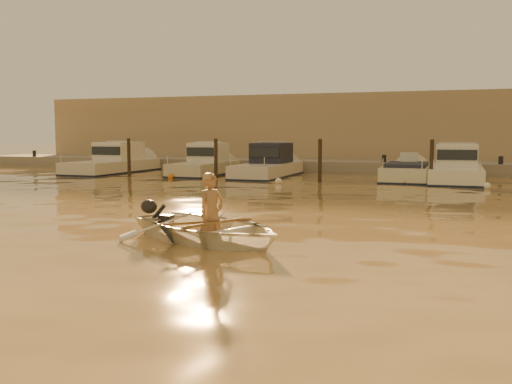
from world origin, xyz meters
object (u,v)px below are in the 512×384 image
at_px(moored_boat_2, 268,165).
at_px(moored_boat_4, 457,168).
at_px(moored_boat_0, 113,162).
at_px(moored_boat_3, 407,176).
at_px(waterfront_building, 367,131).
at_px(moored_boat_1, 204,163).
at_px(person, 211,215).
at_px(dinghy, 208,228).

height_order(moored_boat_2, moored_boat_4, same).
bearing_deg(moored_boat_4, moored_boat_2, 180.00).
relative_size(moored_boat_0, moored_boat_3, 1.27).
relative_size(moored_boat_0, moored_boat_2, 1.07).
distance_m(moored_boat_2, waterfront_building, 11.68).
distance_m(moored_boat_2, moored_boat_3, 7.10).
relative_size(moored_boat_0, moored_boat_1, 1.23).
height_order(person, moored_boat_4, moored_boat_4).
bearing_deg(moored_boat_1, moored_boat_0, 180.00).
bearing_deg(dinghy, waterfront_building, 26.84).
distance_m(dinghy, moored_boat_2, 18.07).
distance_m(dinghy, moored_boat_0, 22.39).
distance_m(moored_boat_1, moored_boat_2, 3.65).
xyz_separation_m(moored_boat_0, moored_boat_1, (5.82, 0.00, 0.00)).
relative_size(person, moored_boat_4, 0.25).
bearing_deg(dinghy, moored_boat_0, 63.46).
height_order(dinghy, moored_boat_2, moored_boat_2).
distance_m(person, moored_boat_1, 19.37).
bearing_deg(moored_boat_1, dinghy, -65.03).
relative_size(dinghy, moored_boat_1, 0.62).
distance_m(person, moored_boat_2, 18.13).
xyz_separation_m(person, moored_boat_0, (-14.06, 17.54, 0.05)).
bearing_deg(moored_boat_3, waterfront_building, 108.05).
bearing_deg(moored_boat_3, moored_boat_4, 0.00).
bearing_deg(moored_boat_2, moored_boat_0, 180.00).
height_order(person, moored_boat_1, moored_boat_1).
bearing_deg(moored_boat_3, moored_boat_1, 180.00).
distance_m(person, moored_boat_0, 22.48).
bearing_deg(dinghy, moored_boat_2, 39.26).
distance_m(moored_boat_2, moored_boat_4, 9.34).
bearing_deg(waterfront_building, dinghy, -88.01).
bearing_deg(moored_boat_3, moored_boat_2, 180.00).
bearing_deg(dinghy, person, -90.00).
relative_size(moored_boat_3, waterfront_building, 0.13).
bearing_deg(moored_boat_0, dinghy, -51.39).
relative_size(dinghy, person, 2.22).
height_order(moored_boat_1, waterfront_building, waterfront_building).
bearing_deg(moored_boat_4, moored_boat_3, 180.00).
bearing_deg(moored_boat_3, person, -98.12).
distance_m(person, moored_boat_4, 18.17).
relative_size(moored_boat_0, waterfront_building, 0.17).
relative_size(person, moored_boat_2, 0.24).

